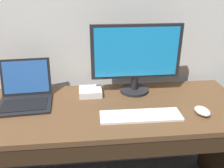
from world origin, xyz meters
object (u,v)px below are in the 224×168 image
object	(u,v)px
laptop_black	(25,95)
wired_keyboard	(141,116)
computer_mouse	(202,111)
external_drive_box	(90,92)
external_monitor	(136,57)

from	to	relation	value
laptop_black	wired_keyboard	world-z (taller)	laptop_black
computer_mouse	laptop_black	bearing A→B (deg)	150.57
computer_mouse	wired_keyboard	bearing A→B (deg)	162.95
computer_mouse	external_drive_box	world-z (taller)	same
wired_keyboard	laptop_black	bearing A→B (deg)	160.20
external_monitor	external_drive_box	distance (m)	0.36
external_monitor	wired_keyboard	distance (m)	0.38
laptop_black	wired_keyboard	distance (m)	0.69
laptop_black	computer_mouse	world-z (taller)	laptop_black
external_monitor	computer_mouse	distance (m)	0.49
external_monitor	wired_keyboard	xyz separation A→B (m)	(-0.02, -0.30, -0.23)
external_drive_box	laptop_black	bearing A→B (deg)	-171.51
laptop_black	external_monitor	world-z (taller)	external_monitor
laptop_black	external_drive_box	size ratio (longest dim) A/B	2.30
laptop_black	external_monitor	xyz separation A→B (m)	(0.67, 0.07, 0.19)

